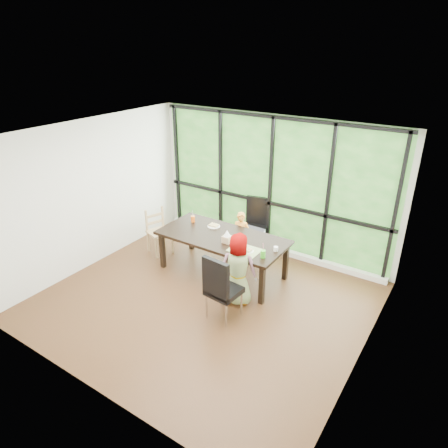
{
  "coord_description": "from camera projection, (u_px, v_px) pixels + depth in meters",
  "views": [
    {
      "loc": [
        3.28,
        -4.42,
        3.92
      ],
      "look_at": [
        -0.14,
        0.78,
        1.05
      ],
      "focal_mm": 32.29,
      "sensor_mm": 36.0,
      "label": 1
    }
  ],
  "objects": [
    {
      "name": "crepe_rolls_far",
      "position": [
        214.0,
        225.0,
        7.45
      ],
      "size": [
        0.2,
        0.12,
        0.04
      ],
      "primitive_type": null,
      "color": "tan",
      "rests_on": "plate_far"
    },
    {
      "name": "chair_window_leather",
      "position": [
        254.0,
        226.0,
        8.0
      ],
      "size": [
        0.55,
        0.55,
        1.08
      ],
      "primitive_type": "cube",
      "rotation": [
        0.0,
        0.0,
        0.23
      ],
      "color": "black",
      "rests_on": "ground"
    },
    {
      "name": "chair_interior_leather",
      "position": [
        224.0,
        287.0,
        6.04
      ],
      "size": [
        0.5,
        0.5,
        1.08
      ],
      "primitive_type": "cube",
      "rotation": [
        0.0,
        0.0,
        3.05
      ],
      "color": "black",
      "rests_on": "ground"
    },
    {
      "name": "back_wall",
      "position": [
        272.0,
        185.0,
        7.77
      ],
      "size": [
        5.0,
        0.0,
        5.0
      ],
      "primitive_type": "plane",
      "rotation": [
        1.57,
        0.0,
        0.0
      ],
      "color": "silver",
      "rests_on": "ground"
    },
    {
      "name": "plate_near",
      "position": [
        247.0,
        251.0,
        6.59
      ],
      "size": [
        0.21,
        0.21,
        0.01
      ],
      "primitive_type": "cylinder",
      "color": "white",
      "rests_on": "dining_table"
    },
    {
      "name": "tissue_box",
      "position": [
        227.0,
        239.0,
        6.87
      ],
      "size": [
        0.14,
        0.14,
        0.12
      ],
      "primitive_type": "cube",
      "color": "tan",
      "rests_on": "dining_table"
    },
    {
      "name": "foliage_backdrop",
      "position": [
        271.0,
        185.0,
        7.76
      ],
      "size": [
        4.8,
        0.02,
        2.65
      ],
      "primitive_type": "cube",
      "color": "#24501E",
      "rests_on": "back_wall"
    },
    {
      "name": "dining_table",
      "position": [
        222.0,
        255.0,
        7.27
      ],
      "size": [
        2.39,
        1.3,
        0.75
      ],
      "primitive_type": "cube",
      "rotation": [
        0.0,
        0.0,
        -0.1
      ],
      "color": "black",
      "rests_on": "ground"
    },
    {
      "name": "chair_end_beech",
      "position": [
        160.0,
        232.0,
        7.95
      ],
      "size": [
        0.52,
        0.53,
        0.9
      ],
      "primitive_type": "cube",
      "rotation": [
        0.0,
        0.0,
        1.23
      ],
      "color": "#A58557",
      "rests_on": "ground"
    },
    {
      "name": "child_older",
      "position": [
        237.0,
        269.0,
        6.37
      ],
      "size": [
        0.69,
        0.56,
        1.22
      ],
      "primitive_type": "imported",
      "rotation": [
        0.0,
        0.0,
        3.47
      ],
      "color": "slate",
      "rests_on": "ground"
    },
    {
      "name": "tissue",
      "position": [
        227.0,
        233.0,
        6.82
      ],
      "size": [
        0.12,
        0.12,
        0.11
      ],
      "primitive_type": "cone",
      "color": "white",
      "rests_on": "tissue_box"
    },
    {
      "name": "window_sill",
      "position": [
        266.0,
        247.0,
        8.24
      ],
      "size": [
        4.8,
        0.12,
        0.1
      ],
      "primitive_type": "cube",
      "color": "silver",
      "rests_on": "ground"
    },
    {
      "name": "window_mullions",
      "position": [
        270.0,
        186.0,
        7.73
      ],
      "size": [
        4.8,
        0.06,
        2.65
      ],
      "primitive_type": null,
      "color": "black",
      "rests_on": "back_wall"
    },
    {
      "name": "orange_cup",
      "position": [
        193.0,
        219.0,
        7.64
      ],
      "size": [
        0.08,
        0.08,
        0.12
      ],
      "primitive_type": "cylinder",
      "color": "orange",
      "rests_on": "dining_table"
    },
    {
      "name": "crepe_rolls_near",
      "position": [
        247.0,
        250.0,
        6.58
      ],
      "size": [
        0.15,
        0.12,
        0.04
      ],
      "primitive_type": null,
      "color": "tan",
      "rests_on": "plate_near"
    },
    {
      "name": "straw_white",
      "position": [
        193.0,
        214.0,
        7.6
      ],
      "size": [
        0.01,
        0.04,
        0.2
      ],
      "primitive_type": "cylinder",
      "rotation": [
        0.14,
        0.0,
        0.0
      ],
      "color": "white",
      "rests_on": "orange_cup"
    },
    {
      "name": "child_toddler",
      "position": [
        241.0,
        236.0,
        7.71
      ],
      "size": [
        0.4,
        0.31,
        0.97
      ],
      "primitive_type": "imported",
      "rotation": [
        0.0,
        0.0,
        0.25
      ],
      "color": "orange",
      "rests_on": "ground"
    },
    {
      "name": "white_mug",
      "position": [
        276.0,
        249.0,
        6.6
      ],
      "size": [
        0.08,
        0.08,
        0.08
      ],
      "primitive_type": "cylinder",
      "color": "white",
      "rests_on": "dining_table"
    },
    {
      "name": "ground",
      "position": [
        205.0,
        300.0,
        6.63
      ],
      "size": [
        5.0,
        5.0,
        0.0
      ],
      "primitive_type": "plane",
      "color": "black",
      "rests_on": "ground"
    },
    {
      "name": "plate_far",
      "position": [
        214.0,
        226.0,
        7.46
      ],
      "size": [
        0.23,
        0.23,
        0.01
      ],
      "primitive_type": "cylinder",
      "color": "white",
      "rests_on": "dining_table"
    },
    {
      "name": "placemat",
      "position": [
        245.0,
        250.0,
        6.64
      ],
      "size": [
        0.51,
        0.37,
        0.01
      ],
      "primitive_type": "cube",
      "color": "tan",
      "rests_on": "dining_table"
    },
    {
      "name": "green_cup",
      "position": [
        263.0,
        254.0,
        6.39
      ],
      "size": [
        0.08,
        0.08,
        0.13
      ],
      "primitive_type": "cylinder",
      "color": "#48CE2B",
      "rests_on": "dining_table"
    },
    {
      "name": "straw_pink",
      "position": [
        263.0,
        248.0,
        6.34
      ],
      "size": [
        0.01,
        0.04,
        0.2
      ],
      "primitive_type": "cylinder",
      "rotation": [
        0.14,
        0.0,
        0.0
      ],
      "color": "pink",
      "rests_on": "green_cup"
    }
  ]
}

